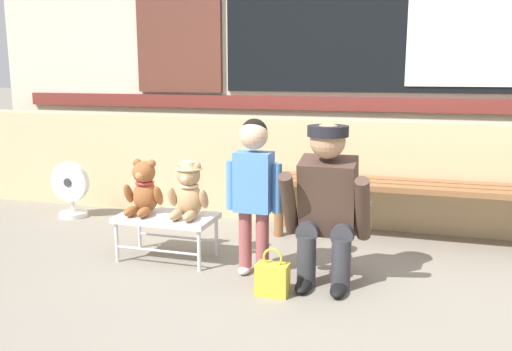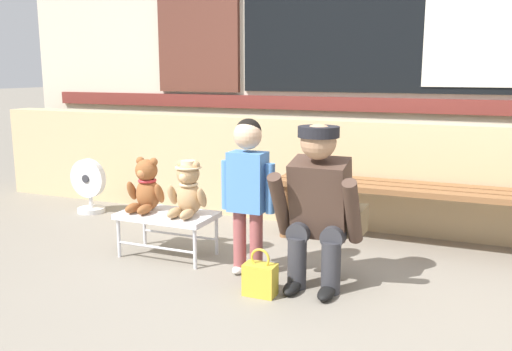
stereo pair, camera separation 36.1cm
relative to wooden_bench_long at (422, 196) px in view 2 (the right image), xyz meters
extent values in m
plane|color=gray|center=(-0.49, -1.06, -0.37)|extent=(60.00, 60.00, 0.00)
cube|color=tan|center=(-0.49, 0.37, 0.05)|extent=(7.12, 0.25, 0.85)
cube|color=beige|center=(-0.49, 0.89, 1.37)|extent=(7.26, 0.20, 3.48)
cube|color=maroon|center=(-0.49, 0.77, 0.58)|extent=(6.68, 0.04, 0.12)
cube|color=black|center=(-0.49, 0.78, 1.38)|extent=(2.40, 0.03, 1.40)
cube|color=silver|center=(0.29, 0.76, 1.38)|extent=(0.84, 0.02, 1.29)
cube|color=#562D23|center=(-2.17, 0.77, 1.38)|extent=(0.84, 0.05, 1.43)
cube|color=brown|center=(0.00, -0.14, 0.05)|extent=(2.10, 0.11, 0.04)
cube|color=brown|center=(0.00, 0.00, 0.05)|extent=(2.10, 0.11, 0.04)
cube|color=brown|center=(0.00, 0.14, 0.05)|extent=(2.10, 0.11, 0.04)
cylinder|color=brown|center=(-0.97, -0.14, -0.17)|extent=(0.07, 0.07, 0.40)
cylinder|color=brown|center=(-0.97, 0.14, -0.17)|extent=(0.07, 0.07, 0.40)
cube|color=silver|center=(-1.55, -0.85, -0.09)|extent=(0.64, 0.36, 0.04)
cylinder|color=silver|center=(-1.84, -1.00, -0.24)|extent=(0.02, 0.02, 0.26)
cylinder|color=silver|center=(-1.84, -0.70, -0.24)|extent=(0.02, 0.02, 0.26)
cylinder|color=silver|center=(-1.26, -1.00, -0.24)|extent=(0.02, 0.02, 0.26)
cylinder|color=silver|center=(-1.26, -0.70, -0.24)|extent=(0.02, 0.02, 0.26)
cylinder|color=silver|center=(-1.55, -1.00, -0.27)|extent=(0.58, 0.02, 0.02)
cylinder|color=silver|center=(-1.55, -0.70, -0.27)|extent=(0.58, 0.02, 0.02)
ellipsoid|color=#93562D|center=(-1.71, -0.83, 0.04)|extent=(0.17, 0.14, 0.22)
sphere|color=#93562D|center=(-1.71, -0.84, 0.20)|extent=(0.15, 0.15, 0.15)
sphere|color=#C87B48|center=(-1.71, -0.89, 0.19)|extent=(0.06, 0.06, 0.06)
sphere|color=#93562D|center=(-1.76, -0.83, 0.26)|extent=(0.06, 0.06, 0.06)
ellipsoid|color=#93562D|center=(-1.82, -0.86, 0.06)|extent=(0.06, 0.11, 0.16)
ellipsoid|color=#93562D|center=(-1.75, -0.95, -0.04)|extent=(0.06, 0.15, 0.06)
sphere|color=#93562D|center=(-1.66, -0.83, 0.26)|extent=(0.06, 0.06, 0.06)
ellipsoid|color=#93562D|center=(-1.60, -0.86, 0.06)|extent=(0.06, 0.11, 0.16)
ellipsoid|color=#93562D|center=(-1.66, -0.95, -0.04)|extent=(0.06, 0.15, 0.06)
torus|color=red|center=(-1.71, -0.84, 0.13)|extent=(0.13, 0.13, 0.02)
ellipsoid|color=tan|center=(-1.39, -0.83, 0.04)|extent=(0.17, 0.14, 0.22)
sphere|color=tan|center=(-1.39, -0.84, 0.20)|extent=(0.15, 0.15, 0.15)
sphere|color=#F4C188|center=(-1.39, -0.89, 0.19)|extent=(0.06, 0.06, 0.06)
sphere|color=tan|center=(-1.44, -0.83, 0.26)|extent=(0.06, 0.06, 0.06)
ellipsoid|color=tan|center=(-1.50, -0.86, 0.06)|extent=(0.06, 0.11, 0.16)
ellipsoid|color=tan|center=(-1.43, -0.95, -0.04)|extent=(0.06, 0.15, 0.06)
sphere|color=tan|center=(-1.34, -0.83, 0.26)|extent=(0.06, 0.06, 0.06)
ellipsoid|color=tan|center=(-1.28, -0.86, 0.06)|extent=(0.06, 0.11, 0.16)
ellipsoid|color=tan|center=(-1.34, -0.95, -0.04)|extent=(0.06, 0.15, 0.06)
torus|color=beige|center=(-1.39, -0.84, 0.13)|extent=(0.13, 0.13, 0.02)
cylinder|color=beige|center=(-1.39, -0.84, 0.24)|extent=(0.17, 0.17, 0.01)
cylinder|color=beige|center=(-1.39, -0.84, 0.27)|extent=(0.10, 0.10, 0.04)
cylinder|color=#994C4C|center=(-0.97, -0.94, -0.15)|extent=(0.08, 0.08, 0.36)
ellipsoid|color=silver|center=(-0.97, -0.96, -0.35)|extent=(0.07, 0.12, 0.05)
cylinder|color=#994C4C|center=(-0.86, -0.94, -0.15)|extent=(0.08, 0.08, 0.36)
ellipsoid|color=silver|center=(-0.86, -0.96, -0.35)|extent=(0.07, 0.12, 0.05)
cube|color=#4C84CC|center=(-0.92, -0.94, 0.21)|extent=(0.22, 0.15, 0.36)
cylinder|color=#4C84CC|center=(-1.06, -0.94, 0.18)|extent=(0.06, 0.06, 0.30)
cylinder|color=#4C84CC|center=(-0.77, -0.94, 0.18)|extent=(0.06, 0.06, 0.30)
sphere|color=#DBB28E|center=(-0.92, -0.94, 0.49)|extent=(0.17, 0.17, 0.17)
sphere|color=black|center=(-0.92, -0.93, 0.51)|extent=(0.16, 0.16, 0.16)
cylinder|color=#333338|center=(-0.57, -1.04, -0.22)|extent=(0.11, 0.11, 0.30)
cylinder|color=#333338|center=(-0.57, -0.90, -0.05)|extent=(0.13, 0.32, 0.13)
ellipsoid|color=black|center=(-0.57, -1.12, -0.34)|extent=(0.09, 0.20, 0.06)
cylinder|color=#333338|center=(-0.37, -1.04, -0.22)|extent=(0.11, 0.11, 0.30)
cylinder|color=#333338|center=(-0.37, -0.90, -0.05)|extent=(0.13, 0.32, 0.13)
ellipsoid|color=black|center=(-0.37, -1.12, -0.34)|extent=(0.09, 0.20, 0.06)
cube|color=#473328|center=(-0.47, -0.93, 0.15)|extent=(0.32, 0.30, 0.47)
cylinder|color=#473328|center=(-0.68, -1.03, 0.11)|extent=(0.08, 0.28, 0.40)
cylinder|color=#473328|center=(-0.26, -1.03, 0.11)|extent=(0.08, 0.28, 0.40)
sphere|color=tan|center=(-0.47, -1.00, 0.48)|extent=(0.20, 0.20, 0.20)
cylinder|color=black|center=(-0.47, -1.00, 0.53)|extent=(0.23, 0.23, 0.06)
cube|color=brown|center=(-0.28, -0.84, 0.01)|extent=(0.10, 0.22, 0.16)
cube|color=gold|center=(-0.72, -1.22, -0.28)|extent=(0.18, 0.11, 0.18)
torus|color=gold|center=(-0.72, -1.22, -0.16)|extent=(0.11, 0.01, 0.11)
cylinder|color=silver|center=(-2.80, -0.12, -0.35)|extent=(0.24, 0.24, 0.04)
cylinder|color=silver|center=(-2.80, -0.12, -0.28)|extent=(0.04, 0.04, 0.10)
cylinder|color=silver|center=(-2.80, -0.14, -0.06)|extent=(0.34, 0.06, 0.34)
cylinder|color=#333338|center=(-2.80, -0.14, -0.06)|extent=(0.07, 0.08, 0.07)
camera|label=1|loc=(0.03, -3.99, 0.86)|focal=38.25mm
camera|label=2|loc=(0.37, -3.87, 0.86)|focal=38.25mm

